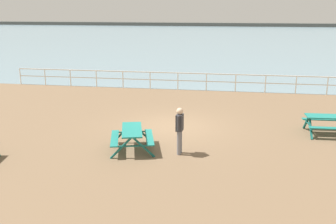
{
  "coord_description": "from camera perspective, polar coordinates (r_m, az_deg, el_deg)",
  "views": [
    {
      "loc": [
        2.5,
        -15.83,
        4.96
      ],
      "look_at": [
        -0.09,
        -0.6,
        0.8
      ],
      "focal_mm": 41.54,
      "sensor_mm": 36.0,
      "label": 1
    }
  ],
  "objects": [
    {
      "name": "picnic_table_near_right",
      "position": [
        13.96,
        -5.3,
        -3.27
      ],
      "size": [
        1.92,
        2.13,
        0.8
      ],
      "rotation": [
        0.0,
        0.0,
        1.84
      ],
      "color": "#1E7A70",
      "rests_on": "ground"
    },
    {
      "name": "ground_plane",
      "position": [
        16.8,
        0.65,
        -2.45
      ],
      "size": [
        30.0,
        24.0,
        0.2
      ],
      "primitive_type": "cube",
      "color": "brown"
    },
    {
      "name": "visitor",
      "position": [
        13.41,
        1.71,
        -2.34
      ],
      "size": [
        0.25,
        0.53,
        1.66
      ],
      "rotation": [
        0.0,
        0.0,
        6.2
      ],
      "color": "slate",
      "rests_on": "ground"
    },
    {
      "name": "seaward_railing",
      "position": [
        24.08,
        3.56,
        4.97
      ],
      "size": [
        23.07,
        0.07,
        1.08
      ],
      "color": "white",
      "rests_on": "ground"
    },
    {
      "name": "distant_shoreline",
      "position": [
        111.71,
        8.55,
        12.38
      ],
      "size": [
        142.0,
        6.0,
        1.8
      ],
      "primitive_type": "cube",
      "color": "#4C4C47",
      "rests_on": "ground"
    },
    {
      "name": "picnic_table_near_left",
      "position": [
        16.85,
        22.55,
        -1.16
      ],
      "size": [
        1.87,
        1.62,
        0.8
      ],
      "rotation": [
        0.0,
        0.0,
        0.05
      ],
      "color": "#1E7A70",
      "rests_on": "ground"
    },
    {
      "name": "sea_band",
      "position": [
        68.8,
        7.67,
        10.82
      ],
      "size": [
        142.0,
        90.0,
        0.01
      ],
      "primitive_type": "cube",
      "color": "gray",
      "rests_on": "ground"
    }
  ]
}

